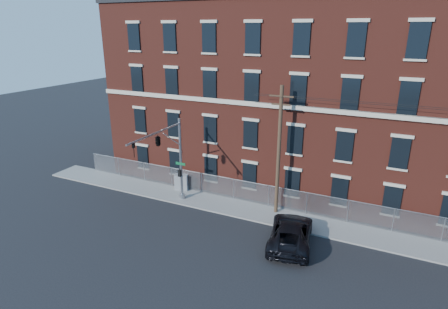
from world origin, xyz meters
TOP-DOWN VIEW (x-y plane):
  - ground at (0.00, 0.00)m, footprint 140.00×140.00m
  - sidewalk at (12.00, 5.00)m, footprint 65.00×3.00m
  - mill_building at (12.00, 13.93)m, footprint 55.30×14.32m
  - chain_link_fence at (12.00, 6.30)m, footprint 59.06×0.06m
  - traffic_signal_mast at (-6.00, 2.18)m, footprint 0.90×6.75m
  - utility_pole_near at (2.00, 5.60)m, footprint 1.80×0.28m
  - pickup_truck at (4.25, 1.81)m, footprint 3.74×6.29m
  - utility_cabinet at (-6.99, 5.99)m, footprint 1.28×0.89m

SIDE VIEW (x-z plane):
  - ground at x=0.00m, z-range 0.00..0.00m
  - sidewalk at x=12.00m, z-range 0.00..0.12m
  - pickup_truck at x=4.25m, z-range 0.00..1.64m
  - utility_cabinet at x=-6.99m, z-range 0.12..1.57m
  - chain_link_fence at x=12.00m, z-range 0.13..1.98m
  - utility_pole_near at x=2.00m, z-range 0.34..10.34m
  - traffic_signal_mast at x=-6.00m, z-range 1.89..8.89m
  - mill_building at x=12.00m, z-range 0.00..16.30m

